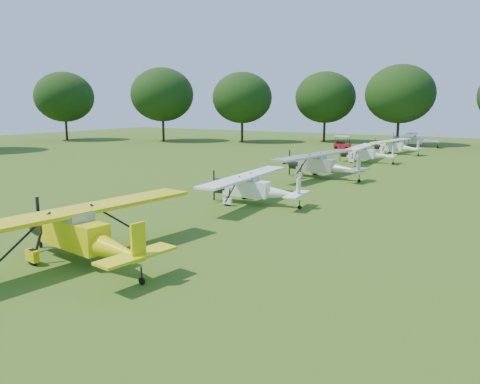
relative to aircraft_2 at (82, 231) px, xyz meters
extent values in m
plane|color=#305916|center=(-0.78, 9.83, -1.39)|extent=(160.00, 160.00, 0.00)
cylinder|color=black|center=(-2.90, 66.56, 0.98)|extent=(0.44, 0.44, 4.74)
ellipsoid|color=black|center=(-2.90, 66.56, 6.76)|extent=(11.05, 11.05, 9.39)
cylinder|color=black|center=(-15.53, 66.36, 0.85)|extent=(0.44, 0.44, 4.49)
ellipsoid|color=black|center=(-15.53, 66.36, 6.33)|extent=(10.47, 10.47, 8.90)
cylinder|color=black|center=(-27.68, 58.33, 0.83)|extent=(0.44, 0.44, 4.44)
ellipsoid|color=black|center=(-27.68, 58.33, 6.25)|extent=(10.36, 10.36, 8.80)
cylinder|color=black|center=(-40.94, 52.75, 0.99)|extent=(0.44, 0.44, 4.77)
ellipsoid|color=black|center=(-40.94, 52.75, 6.83)|extent=(11.14, 11.14, 9.47)
cylinder|color=black|center=(-57.81, 45.13, 0.89)|extent=(0.44, 0.44, 4.56)
ellipsoid|color=black|center=(-57.81, 45.13, 6.46)|extent=(10.64, 10.64, 9.04)
cube|color=yellow|center=(-0.56, 0.07, -0.20)|extent=(3.74, 1.54, 1.19)
cone|color=yellow|center=(2.48, -0.32, -0.37)|extent=(3.28, 1.42, 1.02)
cube|color=#8CA5B2|center=(-0.67, 0.09, 0.42)|extent=(1.93, 1.27, 0.62)
cylinder|color=black|center=(-2.70, 0.35, -0.20)|extent=(1.16, 1.30, 1.18)
cube|color=black|center=(-3.43, 0.44, -0.20)|extent=(0.09, 0.14, 2.38)
cube|color=yellow|center=(-0.67, 0.09, 0.71)|extent=(3.18, 12.14, 0.16)
cube|color=yellow|center=(3.60, -0.47, 0.20)|extent=(0.19, 0.63, 1.48)
cube|color=yellow|center=(3.49, -0.45, -0.31)|extent=(1.36, 3.27, 0.10)
cylinder|color=black|center=(-1.64, -1.22, -1.05)|extent=(0.70, 0.27, 0.68)
cylinder|color=black|center=(-1.28, 1.60, -1.05)|extent=(0.70, 0.27, 0.68)
cylinder|color=black|center=(3.71, -0.48, -1.26)|extent=(0.28, 0.13, 0.27)
cube|color=white|center=(-0.31, 13.82, -0.36)|extent=(3.21, 1.17, 1.03)
cone|color=white|center=(2.34, 14.02, -0.51)|extent=(2.81, 1.09, 0.89)
cube|color=#8CA5B2|center=(-0.40, 13.81, 0.18)|extent=(1.64, 1.02, 0.54)
cylinder|color=black|center=(-2.17, 13.68, -0.36)|extent=(0.96, 1.09, 1.02)
cube|color=black|center=(-2.81, 13.63, -0.36)|extent=(0.07, 0.12, 2.07)
cube|color=white|center=(-0.40, 13.81, 0.43)|extent=(2.21, 10.50, 0.14)
cube|color=white|center=(3.32, 14.09, -0.02)|extent=(0.14, 0.55, 1.28)
cube|color=white|center=(3.22, 14.09, -0.46)|extent=(1.04, 2.81, 0.09)
cylinder|color=black|center=(-1.00, 12.53, -1.10)|extent=(0.60, 0.20, 0.59)
cylinder|color=black|center=(-1.18, 14.98, -1.10)|extent=(0.60, 0.20, 0.59)
cylinder|color=black|center=(3.42, 14.10, -1.27)|extent=(0.24, 0.10, 0.24)
cube|color=silver|center=(-0.73, 26.75, -0.23)|extent=(3.64, 1.49, 1.16)
cone|color=silver|center=(2.23, 26.37, -0.40)|extent=(3.19, 1.38, 0.99)
cube|color=#8CA5B2|center=(-0.84, 26.76, 0.37)|extent=(1.88, 1.23, 0.61)
cylinder|color=black|center=(-2.81, 27.02, -0.23)|extent=(1.13, 1.27, 1.15)
cube|color=black|center=(-3.52, 27.11, -0.23)|extent=(0.08, 0.14, 2.32)
cube|color=silver|center=(-0.84, 26.76, 0.65)|extent=(3.07, 11.82, 0.15)
cube|color=silver|center=(3.32, 26.23, 0.15)|extent=(0.19, 0.62, 1.44)
cube|color=silver|center=(3.21, 26.25, -0.34)|extent=(1.32, 3.19, 0.10)
cylinder|color=black|center=(-1.78, 25.49, -1.06)|extent=(0.68, 0.26, 0.66)
cylinder|color=black|center=(-1.43, 28.23, -1.06)|extent=(0.68, 0.26, 0.66)
cylinder|color=black|center=(3.43, 26.22, -1.26)|extent=(0.27, 0.12, 0.27)
cube|color=white|center=(-0.73, 40.07, -0.40)|extent=(3.07, 1.10, 0.99)
cone|color=white|center=(1.81, 40.24, -0.54)|extent=(2.69, 1.03, 0.85)
cube|color=#8CA5B2|center=(-0.82, 40.06, 0.12)|extent=(1.56, 0.97, 0.52)
cylinder|color=black|center=(-2.52, 39.94, -0.40)|extent=(0.91, 1.04, 0.98)
cube|color=black|center=(-3.13, 39.90, -0.40)|extent=(0.06, 0.12, 1.98)
cube|color=white|center=(-0.82, 40.06, 0.35)|extent=(2.04, 10.06, 0.13)
cube|color=white|center=(2.75, 40.30, -0.07)|extent=(0.13, 0.52, 1.23)
cube|color=white|center=(2.66, 40.30, -0.50)|extent=(0.98, 2.69, 0.08)
cylinder|color=black|center=(-1.40, 38.84, -1.11)|extent=(0.57, 0.19, 0.57)
cylinder|color=black|center=(-1.56, 41.19, -1.11)|extent=(0.57, 0.19, 0.57)
cylinder|color=black|center=(2.85, 40.31, -1.28)|extent=(0.23, 0.09, 0.23)
cube|color=white|center=(-0.04, 51.27, -0.40)|extent=(3.14, 1.40, 0.99)
cone|color=white|center=(2.48, 50.84, -0.54)|extent=(2.75, 1.29, 0.85)
cube|color=#8CA5B2|center=(-0.13, 51.29, 0.12)|extent=(1.64, 1.11, 0.52)
cylinder|color=black|center=(-1.81, 51.58, -0.40)|extent=(1.01, 1.11, 0.98)
cube|color=black|center=(-2.42, 51.68, -0.40)|extent=(0.08, 0.12, 1.99)
cube|color=white|center=(-0.13, 51.29, 0.36)|extent=(3.05, 10.11, 0.13)
cube|color=white|center=(3.41, 50.68, -0.07)|extent=(0.18, 0.53, 1.23)
cube|color=white|center=(3.32, 50.70, -0.49)|extent=(1.24, 2.75, 0.09)
cylinder|color=black|center=(-0.98, 50.24, -1.11)|extent=(0.58, 0.25, 0.57)
cylinder|color=black|center=(-0.58, 52.57, -1.11)|extent=(0.58, 0.25, 0.57)
cylinder|color=black|center=(3.50, 50.66, -1.28)|extent=(0.24, 0.11, 0.23)
cube|color=silver|center=(-0.13, 63.46, -0.31)|extent=(3.38, 1.32, 1.08)
cone|color=silver|center=(2.64, 63.76, -0.47)|extent=(2.97, 1.23, 0.93)
cube|color=#8CA5B2|center=(-0.23, 63.45, 0.26)|extent=(1.74, 1.12, 0.57)
cylinder|color=black|center=(-2.08, 63.25, -0.31)|extent=(1.04, 1.16, 1.07)
cube|color=black|center=(-2.74, 63.18, -0.31)|extent=(0.07, 0.13, 2.16)
cube|color=silver|center=(-0.23, 63.45, 0.51)|extent=(2.64, 11.02, 0.14)
cube|color=silver|center=(3.66, 63.87, 0.05)|extent=(0.16, 0.57, 1.34)
cube|color=silver|center=(3.56, 63.85, -0.41)|extent=(1.18, 2.96, 0.09)
cylinder|color=black|center=(-0.81, 62.09, -1.08)|extent=(0.63, 0.23, 0.62)
cylinder|color=black|center=(-1.08, 64.66, -1.08)|extent=(0.63, 0.23, 0.62)
cylinder|color=black|center=(3.77, 63.88, -1.27)|extent=(0.25, 0.11, 0.25)
cube|color=red|center=(-7.94, 54.42, -0.92)|extent=(2.37, 1.38, 0.73)
cube|color=black|center=(-8.26, 54.40, -0.50)|extent=(1.01, 1.20, 0.47)
cube|color=white|center=(-7.94, 54.42, 0.51)|extent=(2.27, 1.48, 0.08)
cylinder|color=black|center=(-8.69, 53.73, -1.16)|extent=(0.47, 0.17, 0.46)
cylinder|color=black|center=(-8.76, 55.02, -1.16)|extent=(0.47, 0.17, 0.46)
cylinder|color=black|center=(-7.12, 53.82, -1.16)|extent=(0.47, 0.17, 0.46)
cylinder|color=black|center=(-7.19, 55.11, -1.16)|extent=(0.47, 0.17, 0.46)
camera|label=1|loc=(15.28, -12.44, 5.12)|focal=35.00mm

